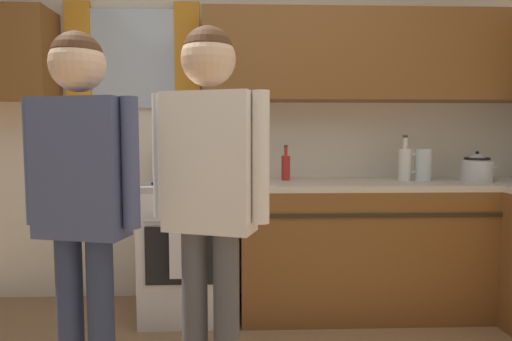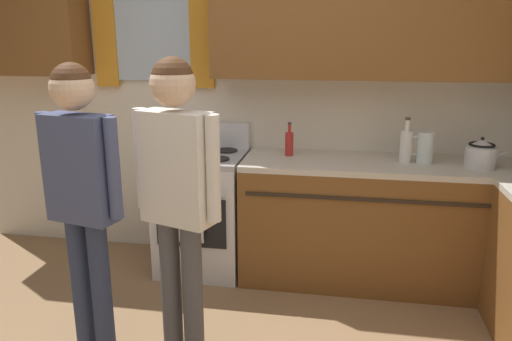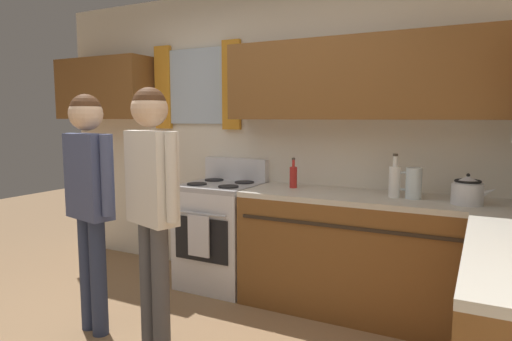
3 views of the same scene
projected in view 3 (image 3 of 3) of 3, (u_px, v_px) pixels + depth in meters
name	position (u px, v px, depth m)	size (l,w,h in m)	color
back_wall_unit	(271.00, 117.00, 3.88)	(4.60, 0.42, 2.60)	silver
kitchen_counter_run	(432.00, 284.00, 2.74)	(2.24, 2.07, 0.90)	brown
stove_oven	(222.00, 232.00, 3.91)	(0.63, 0.67, 1.10)	silver
bottle_sauce_red	(293.00, 176.00, 3.62)	(0.06, 0.06, 0.25)	red
bottle_milk_white	(395.00, 181.00, 3.19)	(0.08, 0.08, 0.31)	white
stovetop_kettle	(468.00, 190.00, 2.92)	(0.27, 0.20, 0.21)	silver
water_pitcher	(413.00, 183.00, 3.13)	(0.19, 0.11, 0.22)	silver
adult_left	(89.00, 185.00, 2.96)	(0.49, 0.23, 1.62)	#2D3856
adult_in_plaid	(152.00, 187.00, 2.75)	(0.49, 0.27, 1.65)	#4C4C51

